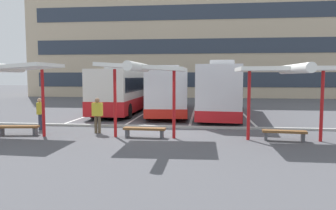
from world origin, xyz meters
TOP-DOWN VIEW (x-y plane):
  - ground_plane at (0.00, 0.00)m, footprint 160.00×160.00m
  - terminal_building at (0.03, 32.57)m, footprint 42.77×12.48m
  - coach_bus_0 at (-3.45, 8.76)m, footprint 2.64×10.11m
  - coach_bus_1 at (-0.08, 9.61)m, footprint 3.49×12.56m
  - coach_bus_2 at (3.93, 7.61)m, footprint 3.66×11.25m
  - lane_stripe_0 at (-5.48, 9.01)m, footprint 0.16×14.00m
  - lane_stripe_1 at (-1.83, 9.01)m, footprint 0.16×14.00m
  - lane_stripe_2 at (1.83, 9.01)m, footprint 0.16×14.00m
  - lane_stripe_3 at (5.48, 9.01)m, footprint 0.16×14.00m
  - waiting_shelter_0 at (-6.03, -1.43)m, footprint 3.70×4.36m
  - bench_0 at (-6.03, -1.01)m, footprint 1.90×0.67m
  - waiting_shelter_1 at (-0.05, -1.20)m, footprint 3.67×4.58m
  - bench_1 at (-0.05, -0.92)m, footprint 1.92×0.51m
  - waiting_shelter_2 at (6.02, -1.22)m, footprint 4.00×4.66m
  - bench_2 at (6.02, -0.99)m, footprint 1.84×0.60m
  - platform_kerb at (0.00, 1.89)m, footprint 44.00×0.24m
  - waiting_passenger_0 at (-2.50, -0.11)m, footprint 0.50×0.23m
  - waiting_passenger_1 at (-5.80, 0.59)m, footprint 0.32×0.51m

SIDE VIEW (x-z plane):
  - ground_plane at x=0.00m, z-range 0.00..0.00m
  - lane_stripe_0 at x=-5.48m, z-range 0.00..0.01m
  - lane_stripe_1 at x=-1.83m, z-range 0.00..0.01m
  - lane_stripe_2 at x=1.83m, z-range 0.00..0.01m
  - lane_stripe_3 at x=5.48m, z-range 0.00..0.01m
  - platform_kerb at x=0.00m, z-range 0.00..0.12m
  - bench_2 at x=6.02m, z-range 0.11..0.56m
  - bench_0 at x=-6.03m, z-range 0.12..0.57m
  - bench_1 at x=-0.05m, z-range 0.12..0.57m
  - waiting_passenger_1 at x=-5.80m, z-range 0.12..1.76m
  - waiting_passenger_0 at x=-2.50m, z-range 0.14..1.85m
  - coach_bus_0 at x=-3.45m, z-range -0.15..3.42m
  - coach_bus_1 at x=-0.08m, z-range -0.10..3.42m
  - coach_bus_2 at x=3.93m, z-range -0.10..3.67m
  - waiting_shelter_2 at x=6.02m, z-range 1.37..4.58m
  - waiting_shelter_0 at x=-6.03m, z-range 1.37..4.71m
  - waiting_shelter_1 at x=-0.05m, z-range 1.39..4.72m
  - terminal_building at x=0.03m, z-range -1.37..22.71m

